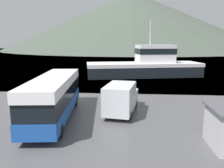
{
  "coord_description": "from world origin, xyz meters",
  "views": [
    {
      "loc": [
        2.93,
        -6.44,
        5.96
      ],
      "look_at": [
        1.29,
        14.01,
        2.0
      ],
      "focal_mm": 35.0,
      "sensor_mm": 36.0,
      "label": 1
    }
  ],
  "objects_px": {
    "delivery_van": "(121,98)",
    "fishing_boat": "(146,65)",
    "storage_bin": "(28,102)",
    "tour_bus": "(54,96)"
  },
  "relations": [
    {
      "from": "delivery_van",
      "to": "fishing_boat",
      "type": "distance_m",
      "value": 21.19
    },
    {
      "from": "fishing_boat",
      "to": "storage_bin",
      "type": "relative_size",
      "value": 15.64
    },
    {
      "from": "delivery_van",
      "to": "storage_bin",
      "type": "distance_m",
      "value": 8.43
    },
    {
      "from": "tour_bus",
      "to": "delivery_van",
      "type": "xyz_separation_m",
      "value": [
        5.15,
        1.73,
        -0.52
      ]
    },
    {
      "from": "tour_bus",
      "to": "delivery_van",
      "type": "height_order",
      "value": "tour_bus"
    },
    {
      "from": "delivery_van",
      "to": "fishing_boat",
      "type": "height_order",
      "value": "fishing_boat"
    },
    {
      "from": "storage_bin",
      "to": "fishing_boat",
      "type": "bearing_deg",
      "value": 59.65
    },
    {
      "from": "fishing_boat",
      "to": "storage_bin",
      "type": "xyz_separation_m",
      "value": [
        -12.01,
        -20.51,
        -1.34
      ]
    },
    {
      "from": "fishing_boat",
      "to": "tour_bus",
      "type": "bearing_deg",
      "value": 146.94
    },
    {
      "from": "storage_bin",
      "to": "delivery_van",
      "type": "bearing_deg",
      "value": -2.48
    }
  ]
}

